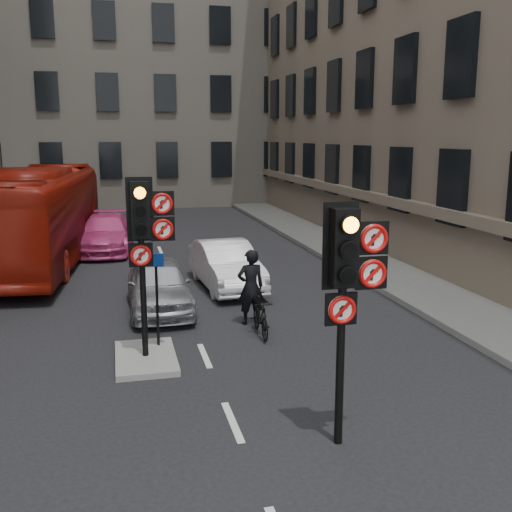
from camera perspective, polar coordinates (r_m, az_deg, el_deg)
name	(u,v)px	position (r m, az deg, el deg)	size (l,w,h in m)	color
ground	(263,494)	(8.20, 0.64, -21.69)	(120.00, 120.00, 0.00)	black
pavement_right	(381,265)	(21.12, 11.83, -0.86)	(3.00, 50.00, 0.16)	gray
centre_island	(146,358)	(12.48, -10.46, -9.52)	(1.20, 2.00, 0.12)	gray
building_far	(132,55)	(45.03, -11.68, 18.22)	(30.00, 14.00, 20.00)	#676157
signal_near	(349,273)	(8.49, 8.83, -1.62)	(0.91, 0.40, 3.58)	black
signal_far	(145,229)	(11.80, -10.50, 2.57)	(0.91, 0.40, 3.58)	black
car_silver	(159,285)	(15.72, -9.23, -2.75)	(1.59, 3.94, 1.34)	#A4A6AB
car_white	(226,265)	(17.86, -2.88, -0.86)	(1.46, 4.18, 1.38)	white
car_pink	(106,233)	(24.21, -14.12, 2.11)	(1.99, 4.91, 1.42)	#D13D81
bus_red	(38,216)	(22.53, -20.03, 3.62)	(2.85, 12.17, 3.39)	maroon
motorcycle	(261,317)	(13.65, 0.43, -5.80)	(0.41, 1.47, 0.88)	black
motorcyclist	(251,287)	(14.35, -0.51, -2.96)	(0.67, 0.44, 1.83)	black
info_sign	(157,286)	(12.60, -9.44, -2.88)	(0.33, 0.15, 1.98)	black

